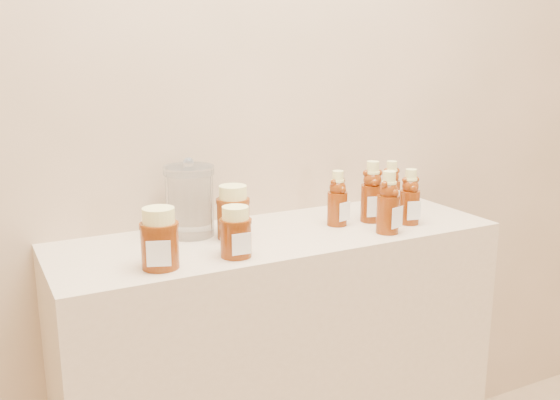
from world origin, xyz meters
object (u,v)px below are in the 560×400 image
bear_bottle_back_left (337,195)px  honey_jar_left (160,238)px  bear_bottle_front_left (388,198)px  glass_canister (190,198)px  display_table (279,385)px

bear_bottle_back_left → honey_jar_left: bearing=178.0°
bear_bottle_front_left → glass_canister: size_ratio=0.94×
bear_bottle_back_left → glass_canister: size_ratio=0.86×
honey_jar_left → display_table: bearing=38.3°
bear_bottle_back_left → bear_bottle_front_left: size_ratio=0.92×
bear_bottle_back_left → honey_jar_left: 0.55m
display_table → honey_jar_left: (-0.36, -0.12, 0.52)m
display_table → bear_bottle_front_left: bear_bottle_front_left is taller
display_table → bear_bottle_front_left: bearing=-26.0°
glass_canister → honey_jar_left: bearing=-124.7°
bear_bottle_back_left → glass_canister: bearing=152.5°
display_table → glass_canister: size_ratio=5.93×
bear_bottle_front_left → bear_bottle_back_left: bearing=107.6°
display_table → glass_canister: glass_canister is taller
display_table → bear_bottle_front_left: size_ratio=6.31×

